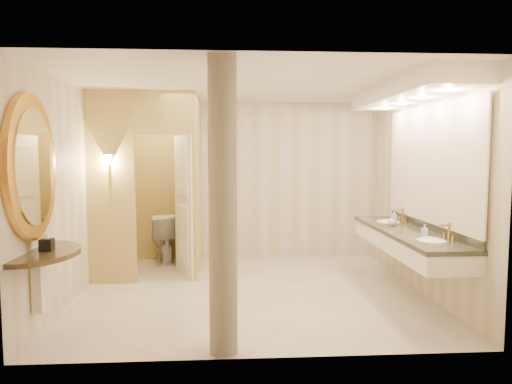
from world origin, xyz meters
TOP-DOWN VIEW (x-y plane):
  - floor at (0.00, 0.00)m, footprint 4.50×4.50m
  - ceiling at (0.00, 0.00)m, footprint 4.50×4.50m
  - wall_back at (0.00, 2.00)m, footprint 4.50×0.02m
  - wall_front at (0.00, -2.00)m, footprint 4.50×0.02m
  - wall_left at (-2.25, 0.00)m, footprint 0.02×4.00m
  - wall_right at (2.25, 0.00)m, footprint 0.02×4.00m
  - toilet_closet at (-1.12, 0.97)m, footprint 1.50×1.55m
  - wall_sconce at (-1.93, 0.43)m, footprint 0.14×0.14m
  - vanity at (1.98, -0.40)m, footprint 0.75×2.71m
  - console_shelf at (-2.21, -1.39)m, footprint 1.10×1.10m
  - pillar at (-0.35, -1.80)m, footprint 0.25×0.25m
  - tissue_box at (-2.09, -1.39)m, footprint 0.12×0.12m
  - toilet at (-1.39, 1.75)m, footprint 0.67×0.91m
  - soap_bottle_a at (1.97, -0.85)m, footprint 0.07×0.07m
  - soap_bottle_b at (1.86, -0.08)m, footprint 0.12×0.12m
  - soap_bottle_c at (1.92, -0.01)m, footprint 0.08×0.08m

SIDE VIEW (x-z plane):
  - floor at x=0.00m, z-range 0.00..0.00m
  - toilet at x=-1.39m, z-range 0.00..0.83m
  - tissue_box at x=-2.09m, z-range 0.88..0.99m
  - soap_bottle_b at x=1.86m, z-range 0.88..1.00m
  - soap_bottle_a at x=1.97m, z-range 0.88..1.01m
  - soap_bottle_c at x=1.92m, z-range 0.88..1.08m
  - wall_back at x=0.00m, z-range 0.00..2.70m
  - wall_front at x=0.00m, z-range 0.00..2.70m
  - wall_left at x=-2.25m, z-range 0.00..2.70m
  - wall_right at x=2.25m, z-range 0.00..2.70m
  - pillar at x=-0.35m, z-range 0.00..2.70m
  - console_shelf at x=-2.21m, z-range 0.35..2.35m
  - toilet_closet at x=-1.12m, z-range 0.04..2.74m
  - vanity at x=1.98m, z-range 0.58..2.67m
  - wall_sconce at x=-1.93m, z-range 1.52..1.94m
  - ceiling at x=0.00m, z-range 2.70..2.70m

